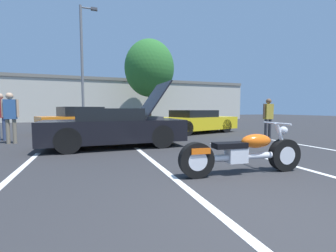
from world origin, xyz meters
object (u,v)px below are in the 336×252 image
Objects in this scene: parked_car_right_row at (196,122)px; parked_car_mid_row at (83,120)px; motorcycle at (243,153)px; spectator_midground at (268,115)px; spectator_far_lot at (0,112)px; spectator_near_motorcycle at (10,113)px; tree_background at (149,68)px; light_pole at (83,61)px; show_car_hood_open at (116,127)px.

parked_car_right_row is 0.97× the size of parked_car_mid_row.
parked_car_mid_row is at bearing 112.60° from motorcycle.
spectator_far_lot is at bearing 164.46° from spectator_midground.
parked_car_right_row is at bearing -43.85° from parked_car_mid_row.
spectator_near_motorcycle is (-2.28, -3.55, 0.43)m from parked_car_mid_row.
tree_background reaches higher than parked_car_right_row.
spectator_far_lot is (-8.50, -10.07, -3.84)m from tree_background.
light_pole reaches higher than parked_car_right_row.
spectator_near_motorcycle reaches higher than spectator_midground.
spectator_near_motorcycle is at bearing -125.61° from tree_background.
light_pole is 1.96× the size of show_car_hood_open.
show_car_hood_open reaches higher than motorcycle.
tree_background is 4.61× the size of spectator_midground.
spectator_near_motorcycle is (-3.35, 1.89, 0.44)m from show_car_hood_open.
tree_background is at bearing 54.39° from spectator_near_motorcycle.
spectator_near_motorcycle is at bearing -58.77° from spectator_far_lot.
motorcycle is 1.39× the size of spectator_near_motorcycle.
light_pole reaches higher than show_car_hood_open.
parked_car_mid_row is at bearing -90.08° from light_pole.
parked_car_mid_row is (-0.01, -4.54, -3.96)m from light_pole.
spectator_midground reaches higher than parked_car_right_row.
tree_background reaches higher than spectator_midground.
spectator_far_lot is (-8.28, -0.17, 0.51)m from parked_car_right_row.
spectator_near_motorcycle is (-7.91, -11.04, -3.86)m from tree_background.
light_pole is 9.67m from parked_car_right_row.
spectator_midground is at bearing -73.64° from parked_car_right_row.
spectator_far_lot is (-3.94, 2.86, 0.46)m from show_car_hood_open.
tree_background is 1.75× the size of show_car_hood_open.
show_car_hood_open is at bearing -83.91° from light_pole.
motorcycle is 7.79m from spectator_near_motorcycle.
parked_car_mid_row is at bearing 41.91° from spectator_far_lot.
show_car_hood_open is at bearing -29.41° from spectator_near_motorcycle.
parked_car_mid_row is 2.67× the size of spectator_near_motorcycle.
parked_car_right_row is (2.49, 6.91, 0.18)m from motorcycle.
show_car_hood_open is 5.54m from parked_car_mid_row.
parked_car_right_row is (4.34, 3.03, -0.05)m from show_car_hood_open.
motorcycle is at bearing -78.11° from light_pole.
spectator_near_motorcycle is 9.68m from spectator_midground.
light_pole is at bearing 95.69° from show_car_hood_open.
parked_car_mid_row is at bearing 143.33° from spectator_midground.
light_pole reaches higher than parked_car_mid_row.
motorcycle is at bearing -49.33° from spectator_far_lot.
tree_background is 13.72m from spectator_far_lot.
tree_background is 17.61m from motorcycle.
light_pole reaches higher than spectator_far_lot.
show_car_hood_open is 0.94× the size of parked_car_right_row.
parked_car_right_row is at bearing 8.48° from spectator_near_motorcycle.
spectator_near_motorcycle is at bearing 137.23° from motorcycle.
show_car_hood_open reaches higher than spectator_midground.
tree_background is at bearing 97.09° from spectator_midground.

